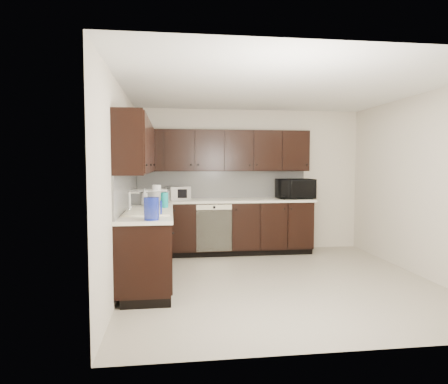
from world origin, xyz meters
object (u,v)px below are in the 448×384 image
Objects in this scene: microwave at (295,189)px; toaster_oven at (178,193)px; sink at (148,217)px; storage_bin at (149,197)px; blue_pitcher at (152,209)px.

microwave is 2.02m from toaster_oven.
sink reaches higher than toaster_oven.
toaster_oven is at bearing 178.02° from microwave.
sink is at bearing -145.49° from microwave.
microwave reaches higher than toaster_oven.
storage_bin is at bearing 92.26° from sink.
blue_pitcher is at bearing -116.34° from toaster_oven.
blue_pitcher is (-0.33, -2.44, 0.01)m from toaster_oven.
toaster_oven is 0.79m from storage_bin.
blue_pitcher is (-2.35, -2.38, -0.05)m from microwave.
storage_bin is 2.16× the size of blue_pitcher.
microwave is 2.55m from storage_bin.
toaster_oven is at bearing 55.35° from storage_bin.
sink is 2.30× the size of toaster_oven.
microwave is 1.73× the size of toaster_oven.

